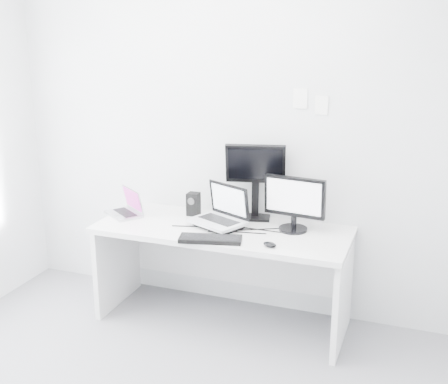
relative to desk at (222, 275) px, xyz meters
The scene contains 11 objects.
back_wall 1.05m from the desk, 90.00° to the left, with size 3.60×3.60×0.00m, color silver.
desk is the anchor object (origin of this frame).
macbook 0.92m from the desk, behind, with size 0.29×0.21×0.21m, color #B2B3B7.
speaker 0.57m from the desk, 147.91° to the left, with size 0.09×0.09×0.17m, color black.
dell_laptop 0.52m from the desk, behind, with size 0.37×0.29×0.31m, color silver.
rear_monitor 0.73m from the desk, 59.50° to the left, with size 0.43×0.15×0.58m, color black.
samsung_monitor 0.75m from the desk, 13.51° to the left, with size 0.43×0.20×0.40m, color black.
keyboard 0.47m from the desk, 86.49° to the right, with size 0.41×0.15×0.03m, color black.
mouse 0.61m from the desk, 29.87° to the right, with size 0.10×0.06×0.03m, color black.
wall_note_0 1.38m from the desk, 37.40° to the left, with size 0.10×0.00×0.14m, color white.
wall_note_1 1.40m from the desk, 29.83° to the left, with size 0.09×0.00×0.13m, color white.
Camera 1 is at (1.34, -2.37, 2.12)m, focal length 46.45 mm.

